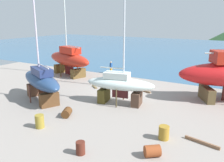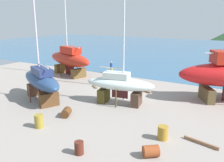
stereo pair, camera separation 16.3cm
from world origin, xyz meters
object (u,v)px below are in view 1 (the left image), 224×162
(barrel_rust_far, at_px, (40,121))
(sailboat_mid_port, at_px, (69,59))
(sailboat_large_starboard, at_px, (120,85))
(barrel_tipped_left, at_px, (164,133))
(barrel_tipped_center, at_px, (152,151))
(sailboat_small_center, at_px, (41,81))
(barrel_tar_black, at_px, (67,113))
(worker, at_px, (111,67))
(barrel_rust_mid, at_px, (80,148))

(barrel_rust_far, bearing_deg, sailboat_mid_port, 122.73)
(sailboat_large_starboard, height_order, barrel_tipped_left, sailboat_large_starboard)
(barrel_tipped_left, bearing_deg, barrel_tipped_center, -88.06)
(sailboat_small_center, bearing_deg, barrel_rust_far, 159.79)
(sailboat_large_starboard, xyz_separation_m, barrel_tipped_left, (5.53, -4.37, -1.29))
(barrel_tar_black, bearing_deg, barrel_tipped_left, 2.62)
(barrel_tipped_left, bearing_deg, worker, 130.67)
(sailboat_mid_port, xyz_separation_m, barrel_rust_far, (8.59, -13.36, -1.73))
(worker, xyz_separation_m, barrel_rust_mid, (8.77, -18.29, -0.49))
(barrel_rust_mid, relative_size, barrel_tipped_center, 0.88)
(barrel_tar_black, distance_m, barrel_rust_far, 2.46)
(worker, bearing_deg, sailboat_large_starboard, 115.35)
(sailboat_large_starboard, bearing_deg, barrel_tipped_left, -49.43)
(sailboat_large_starboard, bearing_deg, barrel_rust_far, -120.19)
(worker, distance_m, barrel_tipped_center, 20.60)
(worker, bearing_deg, barrel_tipped_center, 117.95)
(barrel_tipped_center, bearing_deg, sailboat_large_starboard, 130.43)
(barrel_tar_black, distance_m, barrel_rust_mid, 5.54)
(sailboat_mid_port, bearing_deg, barrel_rust_far, 140.80)
(barrel_tar_black, bearing_deg, sailboat_mid_port, 129.27)
(sailboat_large_starboard, distance_m, barrel_rust_far, 7.67)
(barrel_tipped_left, bearing_deg, barrel_rust_far, -160.82)
(sailboat_large_starboard, bearing_deg, worker, 113.12)
(sailboat_small_center, bearing_deg, barrel_tipped_center, -170.99)
(sailboat_small_center, xyz_separation_m, barrel_rust_far, (4.07, -4.17, -1.44))
(sailboat_large_starboard, distance_m, barrel_tar_black, 5.36)
(sailboat_large_starboard, height_order, barrel_rust_mid, sailboat_large_starboard)
(sailboat_small_center, height_order, worker, sailboat_small_center)
(barrel_tar_black, height_order, barrel_rust_mid, barrel_rust_mid)
(barrel_tar_black, bearing_deg, worker, 107.50)
(barrel_tar_black, relative_size, barrel_tipped_center, 1.08)
(sailboat_small_center, relative_size, barrel_rust_mid, 16.29)
(barrel_rust_far, xyz_separation_m, barrel_tipped_center, (8.08, 0.58, -0.14))
(sailboat_small_center, xyz_separation_m, barrel_tipped_left, (12.08, -1.39, -1.47))
(barrel_tipped_left, distance_m, barrel_tipped_center, 2.21)
(sailboat_mid_port, bearing_deg, barrel_rust_mid, 149.98)
(sailboat_small_center, bearing_deg, barrel_tipped_left, -161.07)
(barrel_tar_black, distance_m, barrel_tipped_left, 7.66)
(worker, xyz_separation_m, barrel_tipped_center, (12.34, -16.49, -0.54))
(barrel_rust_far, bearing_deg, barrel_tar_black, 81.88)
(barrel_rust_mid, bearing_deg, sailboat_mid_port, 131.91)
(barrel_tipped_left, bearing_deg, sailboat_mid_port, 147.48)
(barrel_rust_far, xyz_separation_m, barrel_tipped_left, (8.00, 2.78, -0.03))
(worker, distance_m, barrel_tar_black, 15.35)
(barrel_tar_black, bearing_deg, sailboat_small_center, 158.54)
(barrel_rust_far, relative_size, barrel_tipped_left, 1.07)
(barrel_tipped_center, bearing_deg, sailboat_small_center, 163.52)
(barrel_tipped_center, bearing_deg, worker, 126.82)
(sailboat_mid_port, bearing_deg, sailboat_small_center, 134.24)
(sailboat_large_starboard, height_order, sailboat_small_center, sailboat_small_center)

